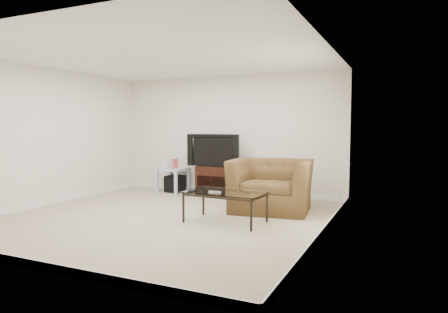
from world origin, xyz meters
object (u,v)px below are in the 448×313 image
at_px(tv_stand, 216,180).
at_px(side_table, 173,180).
at_px(recliner, 271,176).
at_px(television, 215,150).
at_px(coffee_table, 225,207).
at_px(subwoofer, 175,184).

relative_size(tv_stand, side_table, 1.33).
bearing_deg(recliner, television, 138.98).
bearing_deg(coffee_table, side_table, 136.69).
height_order(tv_stand, recliner, recliner).
height_order(side_table, subwoofer, side_table).
bearing_deg(television, tv_stand, 91.23).
distance_m(tv_stand, coffee_table, 2.49).
bearing_deg(side_table, tv_stand, 6.91).
height_order(television, coffee_table, television).
bearing_deg(subwoofer, side_table, -150.04).
bearing_deg(coffee_table, subwoofer, 135.97).
distance_m(side_table, subwoofer, 0.09).
bearing_deg(coffee_table, recliner, 72.08).
bearing_deg(television, subwoofer, -176.80).
xyz_separation_m(television, subwoofer, (-0.94, -0.07, -0.76)).
distance_m(television, recliner, 1.91).
relative_size(recliner, coffee_table, 1.13).
xyz_separation_m(television, side_table, (-0.98, -0.09, -0.68)).
relative_size(television, side_table, 1.98).
relative_size(subwoofer, coffee_table, 0.29).
height_order(tv_stand, coffee_table, tv_stand).
relative_size(tv_stand, television, 0.67).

